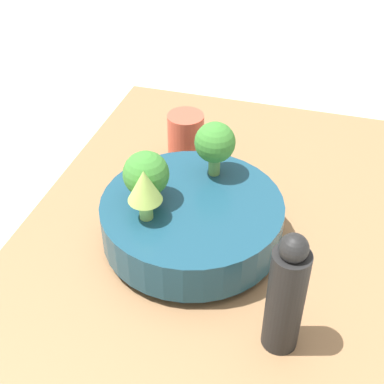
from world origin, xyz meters
The scene contains 8 objects.
ground_plane centered at (0.00, 0.00, 0.00)m, with size 6.00×6.00×0.00m, color beige.
table centered at (0.00, 0.00, 0.02)m, with size 0.87×0.60×0.04m.
bowl centered at (0.04, -0.02, 0.08)m, with size 0.28×0.28×0.08m.
broccoli_floret_front centered at (0.05, -0.09, 0.16)m, with size 0.07×0.07×0.08m.
broccoli_floret_left centered at (-0.04, -0.01, 0.17)m, with size 0.06×0.06×0.09m.
romanesco_piece_near centered at (0.09, -0.07, 0.17)m, with size 0.05×0.05×0.08m.
cup centered at (-0.18, -0.10, 0.09)m, with size 0.07×0.07×0.10m.
pepper_mill centered at (0.18, 0.14, 0.13)m, with size 0.05×0.05×0.18m.
Camera 1 is at (0.62, 0.15, 0.62)m, focal length 50.00 mm.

